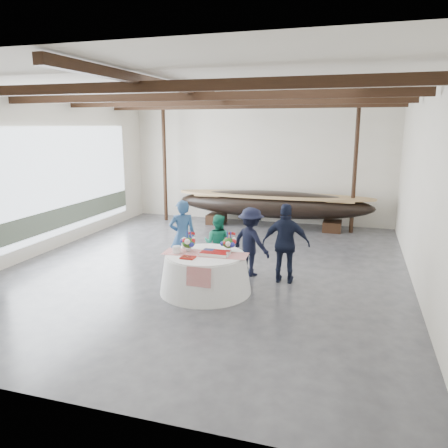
% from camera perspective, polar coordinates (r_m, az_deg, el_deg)
% --- Properties ---
extents(floor, '(10.00, 12.00, 0.01)m').
position_cam_1_polar(floor, '(11.52, -2.08, -5.62)').
color(floor, '#3D3D42').
rests_on(floor, ground).
extents(wall_back, '(10.00, 0.02, 4.50)m').
position_cam_1_polar(wall_back, '(16.77, 4.64, 7.98)').
color(wall_back, silver).
rests_on(wall_back, ground).
extents(wall_front, '(10.00, 0.02, 4.50)m').
position_cam_1_polar(wall_front, '(5.79, -22.08, -1.95)').
color(wall_front, silver).
rests_on(wall_front, ground).
extents(wall_left, '(0.02, 12.00, 4.50)m').
position_cam_1_polar(wall_left, '(13.50, -22.76, 5.90)').
color(wall_left, silver).
rests_on(wall_left, ground).
extents(wall_right, '(0.02, 12.00, 4.50)m').
position_cam_1_polar(wall_right, '(10.51, 24.61, 4.06)').
color(wall_right, silver).
rests_on(wall_right, ground).
extents(ceiling, '(10.00, 12.00, 0.01)m').
position_cam_1_polar(ceiling, '(10.97, -2.27, 17.30)').
color(ceiling, white).
rests_on(ceiling, wall_back).
extents(pavilion_structure, '(9.80, 11.76, 4.50)m').
position_cam_1_polar(pavilion_structure, '(11.75, -0.83, 14.57)').
color(pavilion_structure, black).
rests_on(pavilion_structure, ground).
extents(open_bay, '(0.03, 7.00, 3.20)m').
position_cam_1_polar(open_bay, '(14.30, -19.91, 4.74)').
color(open_bay, silver).
rests_on(open_bay, ground).
extents(longboat_display, '(7.12, 1.42, 1.34)m').
position_cam_1_polar(longboat_display, '(15.89, 6.36, 2.60)').
color(longboat_display, black).
rests_on(longboat_display, ground).
extents(banquet_table, '(2.04, 2.04, 0.87)m').
position_cam_1_polar(banquet_table, '(9.76, -2.43, -6.36)').
color(banquet_table, white).
rests_on(banquet_table, ground).
extents(tabletop_items, '(1.92, 1.00, 0.40)m').
position_cam_1_polar(tabletop_items, '(9.70, -2.35, -2.86)').
color(tabletop_items, red).
rests_on(tabletop_items, banquet_table).
extents(guest_woman_blue, '(0.80, 0.72, 1.83)m').
position_cam_1_polar(guest_woman_blue, '(11.03, -5.45, -1.55)').
color(guest_woman_blue, navy).
rests_on(guest_woman_blue, ground).
extents(guest_woman_teal, '(0.72, 0.56, 1.46)m').
position_cam_1_polar(guest_woman_teal, '(11.01, -0.84, -2.51)').
color(guest_woman_teal, '#1A8967').
rests_on(guest_woman_teal, ground).
extents(guest_man_left, '(1.26, 1.08, 1.70)m').
position_cam_1_polar(guest_man_left, '(10.71, 3.54, -2.32)').
color(guest_man_left, black).
rests_on(guest_man_left, ground).
extents(guest_man_right, '(1.13, 0.53, 1.88)m').
position_cam_1_polar(guest_man_right, '(10.26, 8.08, -2.55)').
color(guest_man_right, black).
rests_on(guest_man_right, ground).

